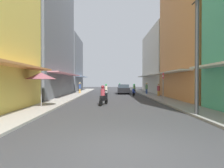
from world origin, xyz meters
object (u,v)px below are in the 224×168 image
motorbike_blue (134,90)px  vendor_umbrella (41,76)px  motorbike_black (104,96)px  utility_pole (197,51)px  motorbike_white (106,91)px  pedestrian_far (158,90)px  parked_car (123,89)px  motorbike_maroon (120,88)px  pedestrian_midway (147,88)px  pedestrian_crossing (80,87)px  street_sign_no_entry (163,83)px

motorbike_blue → vendor_umbrella: bearing=-123.8°
motorbike_black → motorbike_blue: same height
motorbike_blue → utility_pole: 14.81m
vendor_umbrella → motorbike_white: bearing=69.7°
motorbike_black → pedestrian_far: (6.52, 8.17, 0.09)m
pedestrian_far → vendor_umbrella: 14.85m
parked_car → pedestrian_far: (3.93, -5.60, 0.06)m
pedestrian_far → utility_pole: size_ratio=0.23×
motorbike_maroon → pedestrian_far: 11.37m
motorbike_white → parked_car: size_ratio=0.44×
pedestrian_midway → motorbike_black: bearing=-115.6°
parked_car → pedestrian_far: size_ratio=2.61×
motorbike_black → pedestrian_far: size_ratio=1.09×
motorbike_black → pedestrian_crossing: bearing=106.5°
motorbike_blue → pedestrian_crossing: 8.74m
motorbike_maroon → motorbike_white: 9.68m
motorbike_blue → pedestrian_far: size_ratio=1.11×
pedestrian_crossing → street_sign_no_entry: bearing=-53.9°
motorbike_blue → pedestrian_midway: size_ratio=1.01×
motorbike_black → parked_car: 14.01m
utility_pole → pedestrian_crossing: bearing=116.5°
motorbike_blue → street_sign_no_entry: size_ratio=0.67×
parked_car → pedestrian_midway: size_ratio=2.39×
motorbike_blue → parked_car: motorbike_blue is taller
motorbike_black → parked_car: size_ratio=0.42×
utility_pole → motorbike_maroon: bearing=96.9°
motorbike_white → parked_car: bearing=60.3°
motorbike_maroon → utility_pole: utility_pole is taller
motorbike_black → vendor_umbrella: (-4.17, -2.05, 1.56)m
motorbike_blue → utility_pole: utility_pole is taller
motorbike_black → pedestrian_crossing: (-4.06, 13.71, 0.29)m
street_sign_no_entry → pedestrian_far: bearing=78.3°
motorbike_white → motorbike_blue: bearing=5.3°
pedestrian_far → street_sign_no_entry: (-1.44, -6.98, 0.92)m
pedestrian_crossing → street_sign_no_entry: (9.13, -12.52, 0.73)m
motorbike_maroon → street_sign_no_entry: bearing=-81.1°
pedestrian_crossing → pedestrian_far: size_ratio=1.10×
utility_pole → parked_car: bearing=97.9°
motorbike_maroon → pedestrian_midway: bearing=-61.8°
motorbike_white → utility_pole: size_ratio=0.26×
motorbike_maroon → motorbike_white: (-2.27, -9.41, 0.00)m
motorbike_white → pedestrian_crossing: bearing=133.1°
motorbike_maroon → motorbike_black: bearing=-97.0°
motorbike_black → motorbike_blue: bearing=69.1°
pedestrian_crossing → utility_pole: bearing=-63.5°
motorbike_blue → parked_car: bearing=104.9°
motorbike_white → pedestrian_midway: (5.79, 2.83, 0.28)m
motorbike_maroon → parked_car: size_ratio=0.43×
street_sign_no_entry → pedestrian_crossing: bearing=126.1°
parked_car → pedestrian_crossing: bearing=-179.5°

